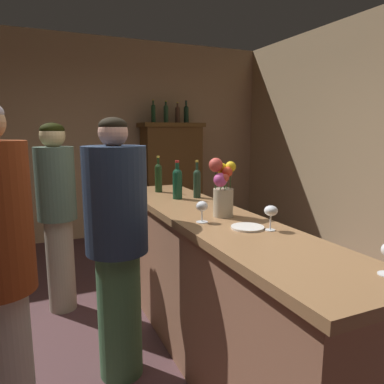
% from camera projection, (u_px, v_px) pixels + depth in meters
% --- Properties ---
extents(floor, '(8.55, 8.55, 0.00)m').
position_uv_depth(floor, '(156.00, 373.00, 2.36)').
color(floor, '#4D3032').
rests_on(floor, ground).
extents(wall_back, '(5.74, 0.12, 2.87)m').
position_uv_depth(wall_back, '(82.00, 140.00, 5.13)').
color(wall_back, tan).
rests_on(wall_back, ground).
extents(bar_counter, '(0.56, 2.65, 1.03)m').
position_uv_depth(bar_counter, '(210.00, 288.00, 2.43)').
color(bar_counter, '#956349').
rests_on(bar_counter, ground).
extents(display_cabinet, '(0.93, 0.46, 1.68)m').
position_uv_depth(display_cabinet, '(172.00, 177.00, 5.44)').
color(display_cabinet, brown).
rests_on(display_cabinet, ground).
extents(wine_bottle_pinot, '(0.06, 0.06, 0.31)m').
position_uv_depth(wine_bottle_pinot, '(197.00, 182.00, 2.92)').
color(wine_bottle_pinot, '#203424').
rests_on(wine_bottle_pinot, bar_counter).
extents(wine_bottle_merlot, '(0.06, 0.06, 0.32)m').
position_uv_depth(wine_bottle_merlot, '(158.00, 176.00, 3.19)').
color(wine_bottle_merlot, '#1B3217').
rests_on(wine_bottle_merlot, bar_counter).
extents(wine_bottle_syrah, '(0.08, 0.08, 0.31)m').
position_uv_depth(wine_bottle_syrah, '(177.00, 182.00, 2.87)').
color(wine_bottle_syrah, '#123B26').
rests_on(wine_bottle_syrah, bar_counter).
extents(wine_glass_mid, '(0.07, 0.07, 0.13)m').
position_uv_depth(wine_glass_mid, '(202.00, 207.00, 2.14)').
color(wine_glass_mid, white).
rests_on(wine_glass_mid, bar_counter).
extents(wine_glass_rear, '(0.08, 0.08, 0.14)m').
position_uv_depth(wine_glass_rear, '(271.00, 212.00, 1.96)').
color(wine_glass_rear, white).
rests_on(wine_glass_rear, bar_counter).
extents(flower_arrangement, '(0.18, 0.14, 0.38)m').
position_uv_depth(flower_arrangement, '(223.00, 188.00, 2.27)').
color(flower_arrangement, tan).
rests_on(flower_arrangement, bar_counter).
extents(cheese_plate, '(0.19, 0.19, 0.01)m').
position_uv_depth(cheese_plate, '(247.00, 227.00, 2.02)').
color(cheese_plate, white).
rests_on(cheese_plate, bar_counter).
extents(display_bottle_left, '(0.06, 0.06, 0.33)m').
position_uv_depth(display_bottle_left, '(153.00, 113.00, 5.17)').
color(display_bottle_left, '#193D20').
rests_on(display_bottle_left, display_cabinet).
extents(display_bottle_midleft, '(0.07, 0.07, 0.32)m').
position_uv_depth(display_bottle_midleft, '(166.00, 113.00, 5.24)').
color(display_bottle_midleft, '#244629').
rests_on(display_bottle_midleft, display_cabinet).
extents(display_bottle_center, '(0.07, 0.07, 0.30)m').
position_uv_depth(display_bottle_center, '(178.00, 114.00, 5.32)').
color(display_bottle_center, '#4E3021').
rests_on(display_bottle_center, display_cabinet).
extents(display_bottle_midright, '(0.07, 0.07, 0.33)m').
position_uv_depth(display_bottle_midright, '(186.00, 113.00, 5.37)').
color(display_bottle_midright, '#183220').
rests_on(display_bottle_midright, display_cabinet).
extents(patron_in_navy, '(0.32, 0.32, 1.64)m').
position_uv_depth(patron_in_navy, '(57.00, 209.00, 3.06)').
color(patron_in_navy, '#9E9580').
rests_on(patron_in_navy, ground).
extents(patron_near_entrance, '(0.38, 0.38, 1.65)m').
position_uv_depth(patron_near_entrance, '(117.00, 241.00, 2.21)').
color(patron_near_entrance, '#406D47').
rests_on(patron_near_entrance, ground).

